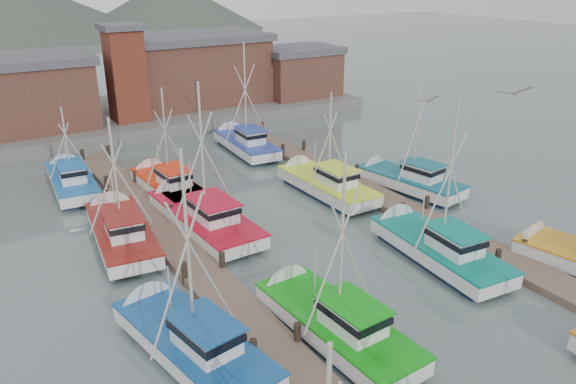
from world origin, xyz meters
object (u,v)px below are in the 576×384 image
lookout_tower (126,72)px  boat_4 (328,319)px  boat_12 (166,185)px  boat_8 (200,215)px

lookout_tower → boat_4: bearing=-93.9°
boat_4 → boat_12: size_ratio=1.07×
lookout_tower → boat_8: size_ratio=0.83×
lookout_tower → boat_8: (-2.66, -22.13, -4.87)m
boat_4 → lookout_tower: bearing=82.9°
lookout_tower → boat_8: 22.81m
lookout_tower → boat_12: (-2.64, -16.29, -4.87)m
boat_4 → boat_8: boat_8 is taller
boat_8 → boat_12: size_ratio=1.22×
boat_4 → boat_8: bearing=88.1°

